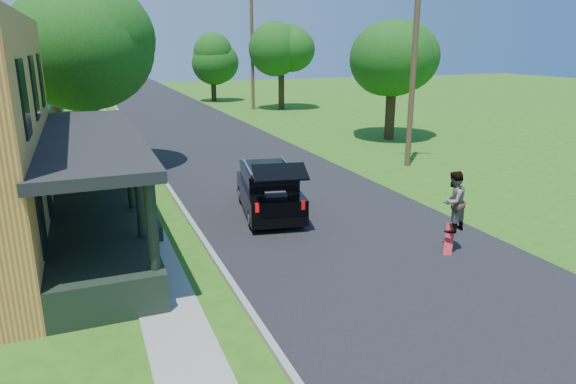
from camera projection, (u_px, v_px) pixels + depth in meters
name	position (u px, v px, depth m)	size (l,w,h in m)	color
ground	(420.00, 288.00, 11.95)	(140.00, 140.00, 0.00)	#286113
street	(213.00, 142.00, 29.78)	(8.00, 120.00, 0.02)	black
curb	(141.00, 147.00, 28.33)	(0.15, 120.00, 0.12)	gray
sidewalk	(112.00, 149.00, 27.78)	(1.30, 120.00, 0.03)	gray
black_suv	(269.00, 191.00, 17.02)	(2.44, 4.70, 2.09)	black
skateboarder	(453.00, 202.00, 13.59)	(0.98, 0.88, 1.66)	black
skateboard	(449.00, 241.00, 13.87)	(0.52, 0.43, 0.84)	#B60F19
tree_left_mid	(81.00, 39.00, 21.33)	(6.65, 6.72, 8.83)	black
tree_left_far	(47.00, 35.00, 37.25)	(5.39, 5.22, 8.94)	black
tree_right_near	(393.00, 47.00, 29.24)	(5.42, 5.29, 8.14)	black
tree_right_mid	(281.00, 50.00, 43.38)	(5.48, 5.17, 7.41)	black
tree_right_far	(212.00, 56.00, 50.02)	(5.35, 5.01, 6.62)	black
utility_pole_near	(414.00, 59.00, 22.69)	(1.54, 0.61, 9.35)	#4C3023
utility_pole_far	(252.00, 48.00, 43.25)	(1.73, 0.53, 9.94)	#4C3023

